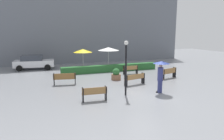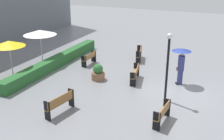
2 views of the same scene
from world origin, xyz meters
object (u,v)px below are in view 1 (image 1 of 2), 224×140
pedestrian_with_umbrella (161,71)px  patio_umbrella_yellow (83,51)px  patio_umbrella_white (108,49)px  lamp_post (126,62)px  bench_far_left (65,78)px  parked_car (34,62)px  planter_pot (116,75)px  bench_back_row (131,69)px  bench_far_right (169,72)px  bench_mid_center (135,78)px  bench_near_left (95,93)px

pedestrian_with_umbrella → patio_umbrella_yellow: bearing=107.0°
patio_umbrella_white → lamp_post: bearing=-103.2°
bench_far_left → parked_car: parked_car is taller
planter_pot → lamp_post: bearing=-104.0°
lamp_post → bench_back_row: bearing=61.8°
bench_far_left → bench_far_right: bearing=-5.4°
bench_back_row → patio_umbrella_white: 3.87m
bench_far_left → lamp_post: size_ratio=0.49×
bench_back_row → bench_mid_center: bearing=-111.0°
bench_near_left → parked_car: bearing=104.2°
patio_umbrella_white → bench_far_left: bearing=-136.4°
bench_near_left → bench_mid_center: bench_near_left is taller
bench_back_row → bench_far_left: bearing=-162.9°
bench_far_right → bench_mid_center: bench_far_right is taller
pedestrian_with_umbrella → planter_pot: size_ratio=2.17×
pedestrian_with_umbrella → patio_umbrella_white: (-0.24, 9.81, 0.80)m
bench_near_left → parked_car: (-3.25, 12.88, 0.30)m
pedestrian_with_umbrella → planter_pot: pedestrian_with_umbrella is taller
bench_near_left → patio_umbrella_yellow: bearing=80.7°
bench_near_left → lamp_post: (2.24, 0.41, 1.71)m
bench_near_left → patio_umbrella_white: bearing=65.8°
bench_far_left → patio_umbrella_white: 7.90m
bench_mid_center → parked_car: 12.55m
bench_far_right → bench_mid_center: bearing=-164.8°
patio_umbrella_white → parked_car: patio_umbrella_white is taller
bench_far_right → bench_mid_center: size_ratio=0.93×
lamp_post → bench_far_right: bearing=30.2°
bench_near_left → pedestrian_with_umbrella: bearing=1.9°
bench_far_right → bench_near_left: size_ratio=1.12×
pedestrian_with_umbrella → patio_umbrella_white: size_ratio=0.89×
bench_mid_center → patio_umbrella_yellow: 7.99m
bench_near_left → planter_pot: bearing=55.5°
bench_mid_center → patio_umbrella_yellow: (-2.42, 7.43, 1.62)m
bench_far_left → bench_mid_center: bearing=-20.5°
bench_far_right → pedestrian_with_umbrella: size_ratio=0.80×
bench_far_right → patio_umbrella_yellow: (-6.38, 6.36, 1.60)m
bench_back_row → planter_pot: 2.92m
patio_umbrella_yellow → bench_far_left: bearing=-116.7°
bench_far_right → patio_umbrella_yellow: patio_umbrella_yellow is taller
bench_far_right → bench_far_left: size_ratio=0.98×
bench_far_right → bench_near_left: bench_far_right is taller
bench_far_right → bench_mid_center: 4.10m
parked_car → bench_mid_center: bearing=-54.2°
bench_near_left → bench_mid_center: size_ratio=0.83×
parked_car → bench_back_row: bearing=-34.7°
pedestrian_with_umbrella → parked_car: (-7.98, 12.72, -0.66)m
bench_far_right → bench_mid_center: (-3.96, -1.07, -0.02)m
bench_near_left → lamp_post: size_ratio=0.43×
planter_pot → bench_far_left: bearing=-177.0°
bench_far_left → planter_pot: (4.46, 0.24, -0.12)m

